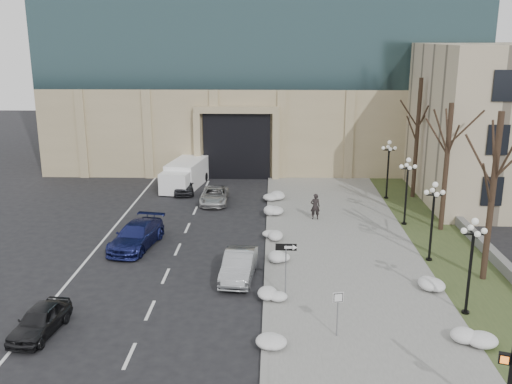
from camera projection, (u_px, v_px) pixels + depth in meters
sidewalk at (342, 250)px, 34.41m from camera, size 9.00×40.00×0.12m
curb at (268, 249)px, 34.54m from camera, size 0.30×40.00×0.14m
grass_strip at (451, 252)px, 34.22m from camera, size 4.00×40.00×0.10m
stone_wall at (474, 236)px, 36.01m from camera, size 0.50×30.00×0.70m
car_a at (40, 321)px, 24.73m from camera, size 1.95×3.89×1.27m
car_b at (239, 265)px, 30.42m from camera, size 1.94×4.62×1.48m
car_c at (136, 235)px, 34.88m from camera, size 3.04×5.57×1.53m
car_d at (215, 195)px, 44.18m from camera, size 2.13×4.47×1.23m
car_e at (184, 185)px, 47.13m from camera, size 2.21×4.23×1.37m
pedestrian at (315, 206)px, 39.85m from camera, size 0.71×0.49×1.85m
box_truck at (185, 175)px, 48.88m from camera, size 3.44×7.19×2.19m
one_way_sign at (290, 254)px, 27.58m from camera, size 1.07×0.29×2.89m
keep_sign at (338, 305)px, 24.11m from camera, size 0.46×0.14×2.15m
traffic_signal at (510, 374)px, 18.39m from camera, size 0.70×0.92×4.09m
snow_clump_b at (279, 343)px, 23.58m from camera, size 1.10×1.60×0.36m
snow_clump_c at (275, 298)px, 27.63m from camera, size 1.10×1.60×0.36m
snow_clump_d at (280, 259)px, 32.51m from camera, size 1.10×1.60×0.36m
snow_clump_e at (272, 237)px, 35.99m from camera, size 1.10×1.60×0.36m
snow_clump_f at (272, 213)px, 40.91m from camera, size 1.10×1.60×0.36m
snow_clump_g at (273, 197)px, 44.82m from camera, size 1.10×1.60×0.36m
snow_clump_h at (473, 342)px, 23.61m from camera, size 1.10×1.60×0.36m
snow_clump_i at (433, 284)px, 29.20m from camera, size 1.10×1.60×0.36m
lamppost_a at (472, 253)px, 25.76m from camera, size 1.18×1.18×4.76m
lamppost_b at (433, 211)px, 32.03m from camera, size 1.18×1.18×4.76m
lamppost_c at (407, 182)px, 38.29m from camera, size 1.18×1.18×4.76m
lamppost_d at (388, 162)px, 44.56m from camera, size 1.18×1.18×4.76m
tree_near at (495, 174)px, 28.82m from camera, size 3.20×3.20×9.00m
tree_mid at (448, 150)px, 36.62m from camera, size 3.20×3.20×8.50m
tree_far at (418, 122)px, 44.16m from camera, size 3.20×3.20×9.50m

